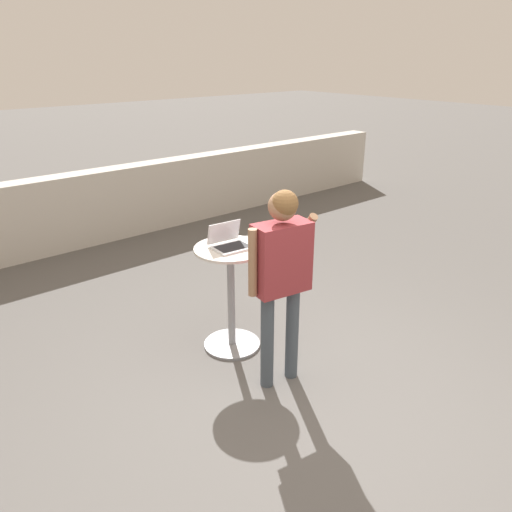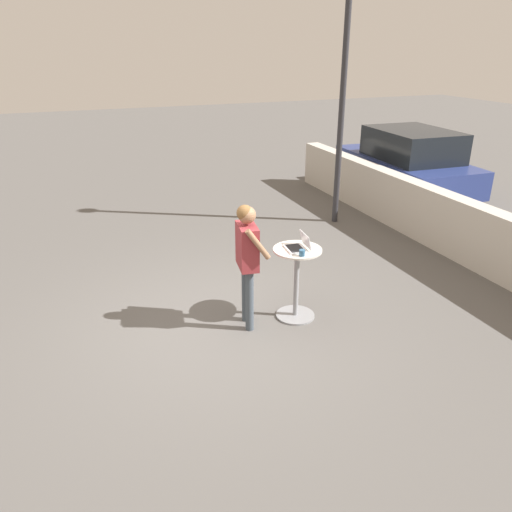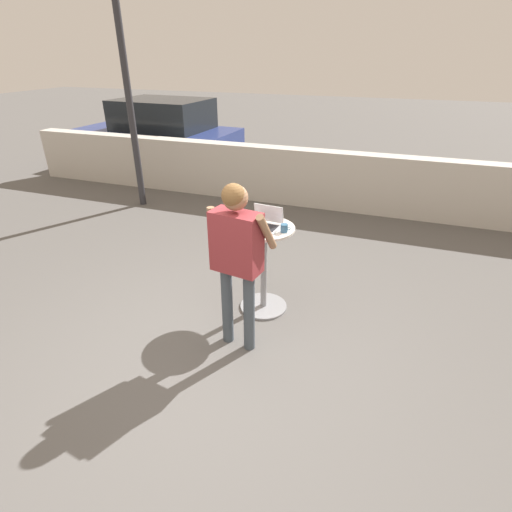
{
  "view_description": "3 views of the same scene",
  "coord_description": "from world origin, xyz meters",
  "views": [
    {
      "loc": [
        -2.38,
        -2.21,
        2.64
      ],
      "look_at": [
        0.09,
        0.7,
        1.07
      ],
      "focal_mm": 35.0,
      "sensor_mm": 36.0,
      "label": 1
    },
    {
      "loc": [
        5.6,
        -1.64,
        3.54
      ],
      "look_at": [
        0.35,
        0.42,
        1.11
      ],
      "focal_mm": 35.0,
      "sensor_mm": 36.0,
      "label": 2
    },
    {
      "loc": [
        1.35,
        -2.57,
        2.68
      ],
      "look_at": [
        0.23,
        0.57,
        0.95
      ],
      "focal_mm": 28.0,
      "sensor_mm": 36.0,
      "label": 3
    }
  ],
  "objects": [
    {
      "name": "coffee_mug",
      "position": [
        0.36,
        1.05,
        1.06
      ],
      "size": [
        0.11,
        0.08,
        0.08
      ],
      "color": "#336084",
      "rests_on": "cafe_table"
    },
    {
      "name": "ground_plane",
      "position": [
        0.0,
        0.0,
        0.0
      ],
      "size": [
        50.0,
        50.0,
        0.0
      ],
      "primitive_type": "plane",
      "color": "#5B5956"
    },
    {
      "name": "cafe_table",
      "position": [
        0.13,
        1.1,
        0.58
      ],
      "size": [
        0.65,
        0.65,
        1.02
      ],
      "color": "gray",
      "rests_on": "ground_plane"
    },
    {
      "name": "standing_person",
      "position": [
        0.1,
        0.4,
        1.09
      ],
      "size": [
        0.63,
        0.35,
        1.7
      ],
      "color": "#424C56",
      "rests_on": "ground_plane"
    },
    {
      "name": "laptop",
      "position": [
        0.13,
        1.12,
        1.06
      ],
      "size": [
        0.35,
        0.32,
        0.21
      ],
      "color": "silver",
      "rests_on": "cafe_table"
    },
    {
      "name": "pavement_kerb",
      "position": [
        0.0,
        4.69,
        0.53
      ],
      "size": [
        12.79,
        0.35,
        1.05
      ],
      "color": "beige",
      "rests_on": "ground_plane"
    }
  ]
}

